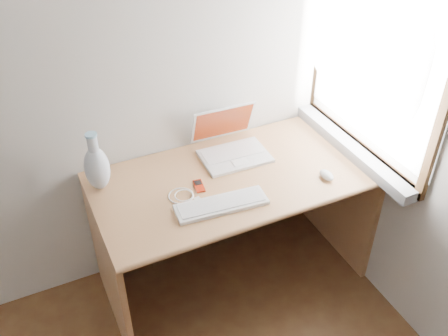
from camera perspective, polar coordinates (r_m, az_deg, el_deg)
name	(u,v)px	position (r m, az deg, el deg)	size (l,w,h in m)	color
window	(370,63)	(2.56, 16.33, 11.48)	(0.11, 0.99, 1.10)	white
desk	(227,198)	(2.74, 0.32, -3.50)	(1.44, 0.72, 0.76)	tan
laptop	(231,145)	(2.67, 0.81, 2.68)	(0.36, 0.30, 0.24)	white
external_keyboard	(221,204)	(2.35, -0.29, -4.17)	(0.45, 0.17, 0.02)	white
mouse	(327,175)	(2.57, 11.65, -0.80)	(0.06, 0.10, 0.03)	white
ipod	(199,186)	(2.47, -2.88, -2.06)	(0.06, 0.10, 0.01)	#B9250C
cable_coil	(181,196)	(2.42, -4.93, -3.17)	(0.12, 0.12, 0.01)	white
remote	(200,202)	(2.38, -2.75, -3.90)	(0.03, 0.08, 0.01)	white
vase	(97,167)	(2.46, -14.33, 0.14)	(0.12, 0.12, 0.31)	silver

